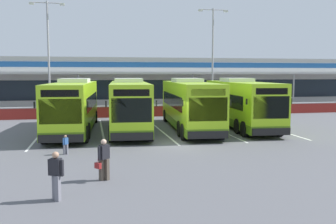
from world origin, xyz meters
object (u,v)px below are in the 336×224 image
pedestrian_with_handbag (104,159)px  lamp_post_centre (213,53)px  coach_bus_right_centre (240,104)px  coach_bus_leftmost (74,107)px  pedestrian_in_dark_coat (56,174)px  coach_bus_left_centre (129,106)px  lamp_post_west (48,51)px  coach_bus_centre (189,105)px  pedestrian_child (66,144)px

pedestrian_with_handbag → lamp_post_centre: 27.67m
lamp_post_centre → coach_bus_right_centre: bearing=-97.5°
coach_bus_right_centre → lamp_post_centre: size_ratio=1.12×
coach_bus_leftmost → pedestrian_in_dark_coat: size_ratio=7.59×
coach_bus_left_centre → coach_bus_right_centre: same height
lamp_post_west → coach_bus_leftmost: bearing=-75.8°
lamp_post_centre → coach_bus_leftmost: bearing=-141.3°
coach_bus_centre → coach_bus_left_centre: bearing=175.5°
coach_bus_left_centre → coach_bus_centre: size_ratio=1.00×
coach_bus_leftmost → pedestrian_with_handbag: coach_bus_leftmost is taller
pedestrian_in_dark_coat → pedestrian_child: (-0.17, 7.18, -0.33)m
coach_bus_leftmost → coach_bus_right_centre: same height
coach_bus_centre → lamp_post_centre: (5.68, 11.70, 4.50)m
coach_bus_leftmost → pedestrian_child: coach_bus_leftmost is taller
coach_bus_left_centre → coach_bus_leftmost: bearing=178.5°
coach_bus_left_centre → pedestrian_with_handbag: size_ratio=7.59×
pedestrian_with_handbag → pedestrian_in_dark_coat: same height
pedestrian_child → lamp_post_west: size_ratio=0.09×
pedestrian_with_handbag → lamp_post_centre: size_ratio=0.15×
coach_bus_right_centre → lamp_post_west: lamp_post_west is taller
pedestrian_child → lamp_post_centre: bearing=53.3°
pedestrian_in_dark_coat → pedestrian_child: 7.19m
lamp_post_west → coach_bus_left_centre: bearing=-58.4°
coach_bus_leftmost → lamp_post_west: lamp_post_west is taller
lamp_post_west → pedestrian_with_handbag: bearing=-79.5°
lamp_post_west → coach_bus_centre: bearing=-45.2°
pedestrian_with_handbag → lamp_post_centre: bearing=62.8°
lamp_post_west → lamp_post_centre: bearing=1.9°
coach_bus_centre → pedestrian_in_dark_coat: bearing=-119.9°
coach_bus_leftmost → coach_bus_right_centre: (12.57, -0.09, 0.00)m
coach_bus_left_centre → pedestrian_in_dark_coat: size_ratio=7.59×
coach_bus_leftmost → coach_bus_centre: size_ratio=1.00×
pedestrian_in_dark_coat → lamp_post_centre: bearing=61.9°
pedestrian_in_dark_coat → coach_bus_left_centre: bearing=75.4°
coach_bus_right_centre → pedestrian_in_dark_coat: 19.41m
pedestrian_child → lamp_post_centre: (14.15, 18.97, 5.75)m
coach_bus_centre → pedestrian_child: size_ratio=12.25×
coach_bus_left_centre → coach_bus_centre: same height
coach_bus_leftmost → coach_bus_right_centre: size_ratio=1.00×
pedestrian_child → coach_bus_left_centre: bearing=62.2°
pedestrian_with_handbag → lamp_post_centre: (12.40, 24.13, 5.43)m
coach_bus_left_centre → lamp_post_centre: bearing=48.3°
coach_bus_right_centre → pedestrian_in_dark_coat: (-12.50, -14.82, -0.91)m
lamp_post_west → pedestrian_in_dark_coat: bearing=-83.8°
coach_bus_leftmost → coach_bus_right_centre: bearing=-0.4°
coach_bus_centre → pedestrian_in_dark_coat: 16.70m
coach_bus_left_centre → coach_bus_right_centre: bearing=0.1°
coach_bus_leftmost → pedestrian_with_handbag: size_ratio=7.59×
coach_bus_centre → lamp_post_west: (-11.09, 11.15, 4.50)m
pedestrian_with_handbag → pedestrian_in_dark_coat: 2.57m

